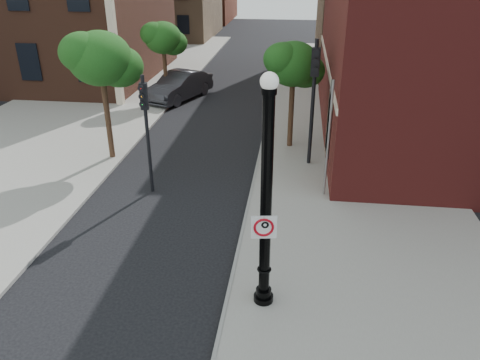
# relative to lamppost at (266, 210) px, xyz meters

# --- Properties ---
(ground) EXTENTS (120.00, 120.00, 0.00)m
(ground) POSITION_rel_lamppost_xyz_m (-3.01, -0.23, -2.83)
(ground) COLOR black
(ground) RESTS_ON ground
(sidewalk_right) EXTENTS (8.00, 60.00, 0.12)m
(sidewalk_right) POSITION_rel_lamppost_xyz_m (2.99, 9.77, -2.77)
(sidewalk_right) COLOR gray
(sidewalk_right) RESTS_ON ground
(sidewalk_left) EXTENTS (10.00, 50.00, 0.12)m
(sidewalk_left) POSITION_rel_lamppost_xyz_m (-12.01, 17.77, -2.77)
(sidewalk_left) COLOR gray
(sidewalk_left) RESTS_ON ground
(curb_edge) EXTENTS (0.10, 60.00, 0.14)m
(curb_edge) POSITION_rel_lamppost_xyz_m (-0.96, 9.77, -2.76)
(curb_edge) COLOR gray
(curb_edge) RESTS_ON ground
(lamppost) EXTENTS (0.52, 0.52, 6.12)m
(lamppost) POSITION_rel_lamppost_xyz_m (0.00, 0.00, 0.00)
(lamppost) COLOR black
(lamppost) RESTS_ON ground
(no_parking_sign) EXTENTS (0.62, 0.14, 0.62)m
(no_parking_sign) POSITION_rel_lamppost_xyz_m (-0.02, -0.16, -0.37)
(no_parking_sign) COLOR white
(no_parking_sign) RESTS_ON ground
(parked_car) EXTENTS (3.58, 5.52, 1.72)m
(parked_car) POSITION_rel_lamppost_xyz_m (-6.78, 18.58, -1.97)
(parked_car) COLOR #2C2B30
(parked_car) RESTS_ON ground
(traffic_signal_left) EXTENTS (0.33, 0.39, 4.53)m
(traffic_signal_left) POSITION_rel_lamppost_xyz_m (-4.80, 5.96, 0.23)
(traffic_signal_left) COLOR black
(traffic_signal_left) RESTS_ON ground
(traffic_signal_right) EXTENTS (0.36, 0.45, 5.37)m
(traffic_signal_right) POSITION_rel_lamppost_xyz_m (1.25, 9.18, 0.79)
(traffic_signal_right) COLOR black
(traffic_signal_right) RESTS_ON ground
(utility_pole) EXTENTS (0.09, 0.09, 4.48)m
(utility_pole) POSITION_rel_lamppost_xyz_m (1.79, 6.31, -0.59)
(utility_pole) COLOR #999999
(utility_pole) RESTS_ON ground
(street_tree_a) EXTENTS (3.10, 2.80, 5.58)m
(street_tree_a) POSITION_rel_lamppost_xyz_m (-7.46, 8.86, 1.58)
(street_tree_a) COLOR #362115
(street_tree_a) RESTS_ON ground
(street_tree_b) EXTENTS (2.64, 2.38, 4.75)m
(street_tree_b) POSITION_rel_lamppost_xyz_m (-7.54, 18.44, 0.92)
(street_tree_b) COLOR #362115
(street_tree_b) RESTS_ON ground
(street_tree_c) EXTENTS (2.74, 2.48, 4.94)m
(street_tree_c) POSITION_rel_lamppost_xyz_m (0.39, 11.21, 1.07)
(street_tree_c) COLOR #362115
(street_tree_c) RESTS_ON ground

